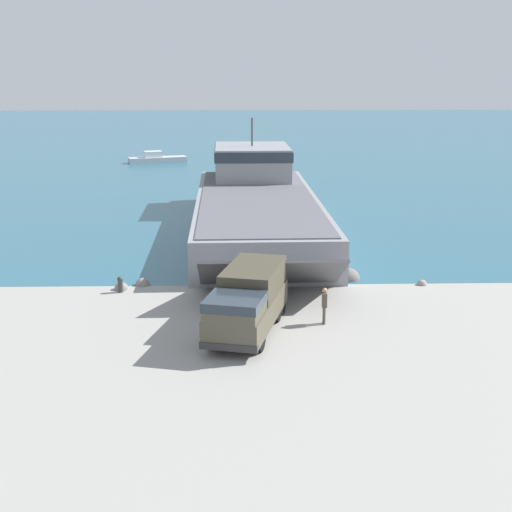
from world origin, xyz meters
name	(u,v)px	position (x,y,z in m)	size (l,w,h in m)	color
ground_plane	(241,324)	(0.00, 0.00, 0.00)	(240.00, 240.00, 0.00)	gray
water_surface	(237,138)	(0.00, 96.43, 0.00)	(240.00, 180.00, 0.01)	#285B70
landing_craft	(256,202)	(1.32, 21.98, 1.95)	(9.45, 32.41, 7.84)	gray
military_truck	(248,300)	(0.31, -0.89, 1.51)	(4.18, 7.59, 2.86)	#4C4738
soldier_on_ramp	(324,303)	(3.98, -0.01, 1.04)	(0.27, 0.46, 1.80)	#4C4738
moored_boat_a	(157,159)	(-10.63, 61.64, 0.50)	(7.75, 4.08, 1.50)	#B7BABF
mooring_bollard	(120,284)	(-6.57, 5.27, 0.49)	(0.32, 0.32, 0.89)	#333338
shoreline_rock_a	(121,289)	(-6.61, 5.80, 0.00)	(0.80, 0.80, 0.80)	gray
shoreline_rock_b	(422,285)	(10.31, 6.20, 0.00)	(0.57, 0.57, 0.57)	gray
shoreline_rock_c	(349,279)	(6.33, 7.44, 0.00)	(1.30, 1.30, 1.30)	#66605B
shoreline_rock_d	(143,285)	(-5.54, 6.61, 0.00)	(0.80, 0.80, 0.80)	gray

